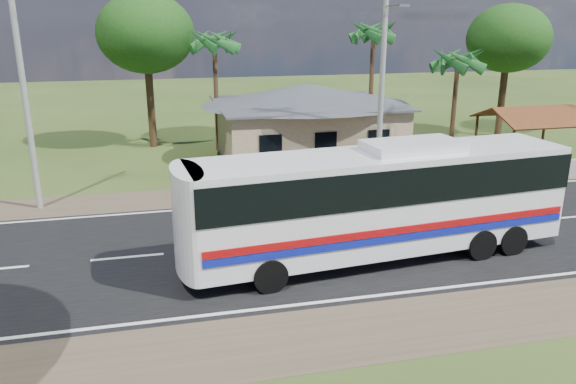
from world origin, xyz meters
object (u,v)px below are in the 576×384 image
(waiting_shed, at_px, (532,117))
(person, at_px, (516,159))
(motorcycle, at_px, (450,166))
(coach_bus, at_px, (382,194))

(waiting_shed, relative_size, person, 2.80)
(waiting_shed, relative_size, motorcycle, 2.72)
(motorcycle, relative_size, person, 1.03)
(waiting_shed, height_order, coach_bus, coach_bus)
(waiting_shed, height_order, person, waiting_shed)
(coach_bus, distance_m, person, 13.91)
(person, bearing_deg, waiting_shed, -142.22)
(waiting_shed, distance_m, motorcycle, 6.09)
(waiting_shed, bearing_deg, person, -136.06)
(waiting_shed, bearing_deg, coach_bus, -141.84)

